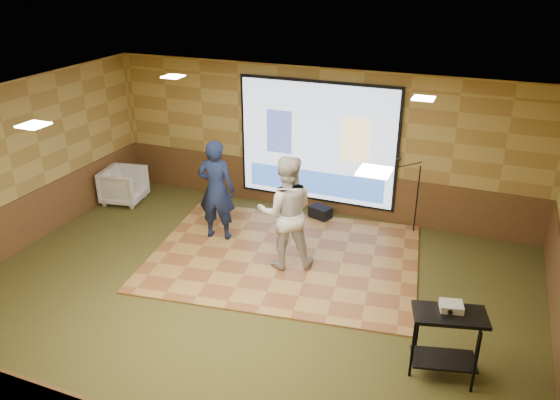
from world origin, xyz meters
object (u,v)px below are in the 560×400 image
at_px(duffel_bag, 320,213).
at_px(av_table, 447,332).
at_px(projector_screen, 317,144).
at_px(banquet_chair, 124,185).
at_px(player_right, 286,212).
at_px(mic_stand, 413,209).
at_px(dance_floor, 284,256).
at_px(projector, 451,306).
at_px(player_left, 216,190).

bearing_deg(duffel_bag, av_table, -52.74).
height_order(projector_screen, banquet_chair, projector_screen).
bearing_deg(av_table, player_right, 148.15).
xyz_separation_m(av_table, duffel_bag, (-2.86, 3.76, -0.52)).
height_order(projector_screen, duffel_bag, projector_screen).
distance_m(projector_screen, mic_stand, 2.30).
bearing_deg(dance_floor, projector_screen, 93.36).
relative_size(player_right, av_table, 2.11).
height_order(player_right, av_table, player_right).
xyz_separation_m(player_right, projector, (2.84, -1.68, -0.04)).
bearing_deg(banquet_chair, duffel_bag, -89.49).
xyz_separation_m(av_table, projector, (-0.00, 0.08, 0.33)).
bearing_deg(dance_floor, av_table, -34.27).
distance_m(av_table, projector, 0.34).
xyz_separation_m(projector_screen, dance_floor, (0.12, -2.09, -1.46)).
distance_m(banquet_chair, duffel_bag, 4.31).
height_order(av_table, projector, projector).
bearing_deg(projector, banquet_chair, 144.78).
relative_size(player_right, mic_stand, 1.33).
height_order(projector, banquet_chair, projector).
bearing_deg(mic_stand, av_table, -60.56).
xyz_separation_m(av_table, banquet_chair, (-7.10, 2.99, -0.27)).
distance_m(player_left, banquet_chair, 2.85).
height_order(dance_floor, mic_stand, mic_stand).
relative_size(projector_screen, player_right, 1.67).
xyz_separation_m(projector, mic_stand, (-1.04, 3.77, -0.50)).
xyz_separation_m(projector_screen, projector, (3.10, -4.03, -0.48)).
distance_m(dance_floor, av_table, 3.66).
bearing_deg(player_right, duffel_bag, -113.88).
bearing_deg(player_left, av_table, 144.27).
height_order(projector_screen, dance_floor, projector_screen).
bearing_deg(player_right, player_left, -41.58).
height_order(projector_screen, projector, projector_screen).
distance_m(dance_floor, banquet_chair, 4.25).
bearing_deg(dance_floor, player_right, -63.07).
relative_size(dance_floor, banquet_chair, 5.52).
relative_size(projector_screen, player_left, 1.72).
relative_size(player_right, banquet_chair, 2.36).
bearing_deg(player_right, av_table, 123.70).
bearing_deg(player_left, duffel_bag, -144.34).
relative_size(player_left, projector, 6.98).
xyz_separation_m(projector_screen, duffel_bag, (0.24, -0.35, -1.34)).
bearing_deg(projector, av_table, -100.58).
bearing_deg(projector_screen, banquet_chair, -164.36).
bearing_deg(projector_screen, dance_floor, -86.64).
height_order(projector_screen, av_table, projector_screen).
relative_size(dance_floor, mic_stand, 3.12).
relative_size(av_table, mic_stand, 0.63).
bearing_deg(projector_screen, av_table, -53.00).
relative_size(projector_screen, projector, 12.04).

